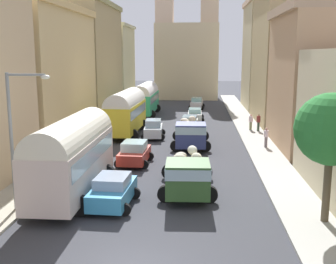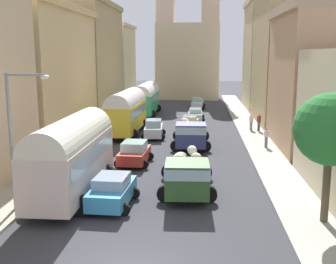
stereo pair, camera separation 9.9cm
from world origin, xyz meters
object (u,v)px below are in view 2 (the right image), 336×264
(car_0, at_px, (190,123))
(car_4, at_px, (134,153))
(cargo_truck_0, at_px, (187,173))
(car_2, at_px, (197,103))
(car_3, at_px, (112,191))
(parked_bus_0, at_px, (72,153))
(parked_bus_2, at_px, (146,98))
(cargo_truck_1, at_px, (191,133))
(streetlamp_near, at_px, (16,130))
(pedestrian_1, at_px, (251,122))
(pedestrian_2, at_px, (259,122))
(parked_bus_1, at_px, (126,110))
(car_1, at_px, (195,114))
(car_5, at_px, (154,129))
(pedestrian_0, at_px, (266,137))

(car_0, xyz_separation_m, car_4, (-3.44, -13.04, 0.05))
(cargo_truck_0, distance_m, car_0, 18.93)
(car_2, xyz_separation_m, car_3, (-3.85, -37.66, 0.02))
(parked_bus_0, distance_m, car_3, 3.16)
(parked_bus_2, height_order, cargo_truck_1, parked_bus_2)
(cargo_truck_0, bearing_deg, car_4, 123.01)
(streetlamp_near, bearing_deg, car_4, 65.90)
(cargo_truck_1, xyz_separation_m, car_3, (-3.55, -13.35, -0.41))
(cargo_truck_0, xyz_separation_m, streetlamp_near, (-7.87, -3.16, 2.85))
(car_2, xyz_separation_m, pedestrian_1, (5.42, -16.63, 0.19))
(parked_bus_0, height_order, pedestrian_2, parked_bus_0)
(parked_bus_2, xyz_separation_m, car_2, (6.33, 6.60, -1.38))
(parked_bus_1, relative_size, cargo_truck_1, 1.24)
(cargo_truck_1, distance_m, pedestrian_2, 9.61)
(car_1, relative_size, streetlamp_near, 0.60)
(car_0, height_order, car_5, car_5)
(car_3, relative_size, car_5, 1.01)
(cargo_truck_0, bearing_deg, car_0, 91.14)
(car_2, height_order, streetlamp_near, streetlamp_near)
(parked_bus_0, bearing_deg, cargo_truck_1, 63.66)
(parked_bus_2, height_order, pedestrian_1, parked_bus_2)
(car_1, bearing_deg, streetlamp_near, -105.72)
(parked_bus_2, distance_m, pedestrian_0, 21.37)
(car_4, height_order, pedestrian_2, pedestrian_2)
(car_3, xyz_separation_m, pedestrian_1, (9.27, 21.03, 0.18))
(car_1, bearing_deg, car_0, -94.17)
(pedestrian_1, relative_size, pedestrian_2, 0.95)
(car_2, distance_m, pedestrian_2, 18.18)
(cargo_truck_1, xyz_separation_m, pedestrian_1, (5.72, 7.68, -0.24))
(parked_bus_1, bearing_deg, streetlamp_near, -94.65)
(cargo_truck_1, xyz_separation_m, pedestrian_0, (6.03, 0.10, -0.23))
(parked_bus_2, relative_size, car_4, 2.46)
(cargo_truck_1, height_order, pedestrian_2, cargo_truck_1)
(parked_bus_2, height_order, pedestrian_0, parked_bus_2)
(cargo_truck_0, bearing_deg, pedestrian_1, 73.47)
(car_0, relative_size, car_3, 1.07)
(streetlamp_near, bearing_deg, pedestrian_0, 46.45)
(cargo_truck_0, relative_size, car_4, 1.87)
(parked_bus_1, height_order, parked_bus_2, parked_bus_1)
(parked_bus_1, bearing_deg, parked_bus_2, 89.33)
(car_4, bearing_deg, car_1, 78.52)
(cargo_truck_0, xyz_separation_m, car_3, (-3.66, -2.10, -0.37))
(car_0, distance_m, car_2, 16.64)
(parked_bus_1, relative_size, car_4, 2.33)
(parked_bus_1, relative_size, cargo_truck_0, 1.25)
(parked_bus_1, xyz_separation_m, cargo_truck_1, (6.17, -5.17, -1.08))
(parked_bus_0, relative_size, cargo_truck_0, 1.28)
(car_5, xyz_separation_m, streetlamp_near, (-4.33, -18.15, 3.19))
(parked_bus_0, distance_m, pedestrian_0, 17.08)
(car_4, bearing_deg, parked_bus_1, 103.11)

